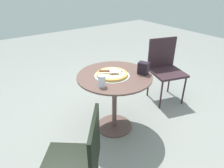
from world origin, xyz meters
TOP-DOWN VIEW (x-y plane):
  - ground_plane at (0.00, 0.00)m, footprint 10.00×10.00m
  - patio_table at (0.00, 0.00)m, footprint 0.81×0.81m
  - pizza_on_tray at (-0.03, 0.01)m, footprint 0.37×0.37m
  - pizza_server at (-0.06, 0.02)m, footprint 0.20×0.16m
  - drinking_cup at (-0.24, -0.13)m, footprint 0.07×0.07m
  - napkin_dispenser at (0.27, -0.15)m, footprint 0.12×0.13m
  - patio_chair_near at (0.99, 0.15)m, footprint 0.53×0.53m
  - patio_chair_far at (-0.76, -0.63)m, footprint 0.56×0.56m

SIDE VIEW (x-z plane):
  - ground_plane at x=0.00m, z-range 0.00..0.00m
  - patio_chair_far at x=-0.76m, z-range 0.08..0.92m
  - patio_chair_near at x=0.99m, z-range 0.07..0.95m
  - patio_table at x=0.00m, z-range 0.17..0.87m
  - pizza_on_tray at x=-0.03m, z-range 0.69..0.74m
  - pizza_server at x=-0.06m, z-range 0.74..0.76m
  - drinking_cup at x=-0.24m, z-range 0.70..0.81m
  - napkin_dispenser at x=0.27m, z-range 0.70..0.83m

